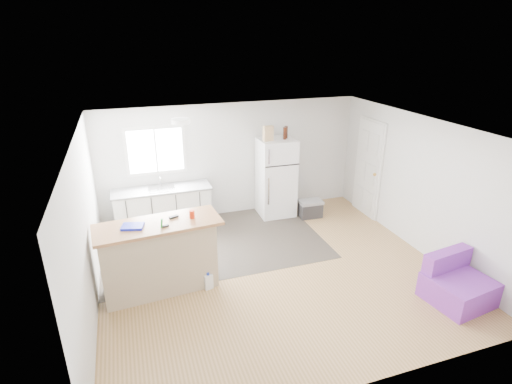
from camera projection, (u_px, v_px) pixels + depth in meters
The scene contains 19 objects.
room at pixel (275, 205), 6.23m from camera, with size 5.51×5.01×2.41m.
vinyl_zone at pixel (214, 243), 7.56m from camera, with size 4.05×2.50×0.00m, color #2F2923.
window at pixel (156, 151), 7.83m from camera, with size 1.18×0.06×0.98m.
interior_door at pixel (368, 169), 8.46m from camera, with size 0.11×0.92×2.10m.
ceiling_fixture at pixel (181, 121), 6.50m from camera, with size 0.30×0.30×0.07m, color white.
kitchen_cabinets at pixel (163, 208), 8.00m from camera, with size 1.92×0.60×1.12m.
peninsula at pixel (159, 257), 6.01m from camera, with size 1.88×0.85×1.12m.
refrigerator at pixel (276, 177), 8.49m from camera, with size 0.75×0.72×1.67m.
cooler at pixel (310, 208), 8.57m from camera, with size 0.51×0.36×0.38m.
purple_seat at pixel (456, 285), 5.87m from camera, with size 0.93×0.89×0.69m.
cleaner_jug at pixel (208, 281), 6.17m from camera, with size 0.15×0.12×0.29m.
mop at pixel (158, 281), 5.99m from camera, with size 0.26×0.35×1.28m.
red_cup at pixel (192, 214), 5.95m from camera, with size 0.08×0.08×0.12m, color red.
blue_tray at pixel (133, 226), 5.67m from camera, with size 0.30×0.22×0.04m, color #151FCC.
tool_a at pixel (174, 217), 5.97m from camera, with size 0.14×0.05×0.03m, color black.
tool_b at pixel (165, 226), 5.70m from camera, with size 0.10×0.04×0.03m, color black.
cardboard_box at pixel (268, 133), 7.99m from camera, with size 0.20×0.10×0.30m, color tan.
bottle_left at pixel (285, 133), 8.11m from camera, with size 0.07×0.07×0.25m, color #38150A.
bottle_right at pixel (286, 132), 8.20m from camera, with size 0.07×0.07×0.25m, color #38150A.
Camera 1 is at (-2.09, -5.32, 3.70)m, focal length 28.00 mm.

